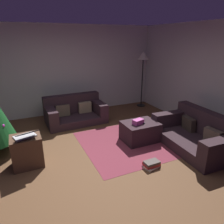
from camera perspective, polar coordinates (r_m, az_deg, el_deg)
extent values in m
plane|color=brown|center=(4.00, -5.08, -14.16)|extent=(6.40, 6.40, 0.00)
cube|color=#BCB7B2|center=(6.45, -15.09, 10.74)|extent=(6.40, 0.12, 2.60)
cube|color=#B5B0AB|center=(5.34, 28.31, 7.35)|extent=(0.12, 6.40, 2.60)
cube|color=#2D1E23|center=(5.87, -9.78, -1.88)|extent=(1.60, 0.96, 0.20)
cube|color=#2D1E23|center=(6.06, -10.90, 2.35)|extent=(1.58, 0.28, 0.52)
cube|color=#2D1E23|center=(5.99, -3.81, 1.43)|extent=(0.27, 0.92, 0.31)
cube|color=#2D1E23|center=(5.65, -16.40, -0.49)|extent=(0.27, 0.92, 0.31)
cube|color=#8C7A5B|center=(5.99, -7.42, 1.26)|extent=(0.36, 0.14, 0.31)
cube|color=brown|center=(5.84, -13.26, 0.38)|extent=(0.36, 0.16, 0.31)
cube|color=#2D1E23|center=(4.83, 20.96, -7.69)|extent=(1.07, 1.79, 0.23)
cube|color=#2D1E23|center=(4.93, 24.71, -2.87)|extent=(0.33, 1.75, 0.52)
cube|color=#2D1E23|center=(4.26, 28.14, -8.40)|extent=(1.00, 0.29, 0.32)
cube|color=#2D1E23|center=(5.23, 15.89, -1.70)|extent=(1.00, 0.29, 0.32)
cube|color=brown|center=(4.62, 25.83, -6.03)|extent=(0.17, 0.37, 0.31)
cube|color=#372D24|center=(5.06, 20.18, -3.04)|extent=(0.20, 0.38, 0.31)
cube|color=#2D1E23|center=(4.79, 7.64, -5.30)|extent=(0.78, 0.60, 0.43)
cube|color=#B23F8C|center=(4.61, 7.15, -2.65)|extent=(0.27, 0.20, 0.11)
cube|color=black|center=(4.71, 8.39, -2.76)|extent=(0.09, 0.17, 0.02)
sphere|color=#CC33BF|center=(4.50, -27.60, -3.35)|extent=(0.06, 0.06, 0.06)
cube|color=#4C3323|center=(4.14, -22.14, -9.82)|extent=(0.52, 0.44, 0.57)
cube|color=silver|center=(4.01, -22.67, -6.12)|extent=(0.41, 0.32, 0.02)
cube|color=black|center=(3.83, -22.13, -5.39)|extent=(0.40, 0.30, 0.10)
cube|color=beige|center=(3.98, 10.83, -14.46)|extent=(0.33, 0.24, 0.03)
cube|color=#B7332D|center=(3.98, 10.69, -13.76)|extent=(0.28, 0.20, 0.05)
cube|color=#4C423D|center=(3.94, 10.80, -13.36)|extent=(0.28, 0.18, 0.04)
cylinder|color=black|center=(7.31, 7.91, 1.83)|extent=(0.28, 0.28, 0.02)
cylinder|color=black|center=(7.12, 8.19, 7.73)|extent=(0.04, 0.04, 1.56)
cone|color=beige|center=(6.99, 8.56, 14.97)|extent=(0.36, 0.36, 0.24)
cube|color=maroon|center=(4.88, 7.53, -7.58)|extent=(2.60, 2.00, 0.01)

